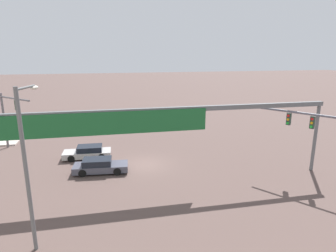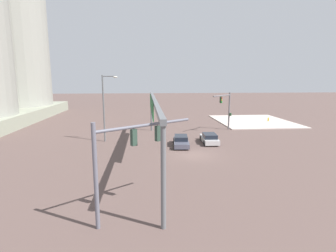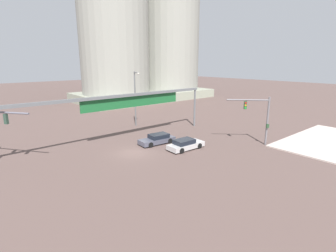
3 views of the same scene
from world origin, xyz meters
name	(u,v)px [view 1 (image 1 of 3)]	position (x,y,z in m)	size (l,w,h in m)	color
ground_plane	(145,165)	(0.00, 0.00, 0.00)	(238.37, 238.37, 0.00)	brown
traffic_signal_near_corner	(320,132)	(-12.53, 6.28, 4.06)	(4.19, 5.64, 5.82)	slate
traffic_signal_opposite_side	(9,113)	(12.95, -7.28, 3.83)	(3.67, 3.93, 5.84)	slate
streetlamp_curved_arm	(27,160)	(7.01, 10.17, 4.82)	(0.75, 2.04, 8.42)	slate
overhead_sign_gantry	(139,120)	(0.90, 4.26, 5.18)	(28.20, 0.43, 6.01)	slate
sedan_car_approaching	(88,152)	(5.11, -2.85, 0.57)	(4.51, 2.00, 1.21)	#B9B6B5
sedan_car_waiting_far	(100,166)	(3.94, 0.89, 0.57)	(4.65, 2.11, 1.21)	#494A58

